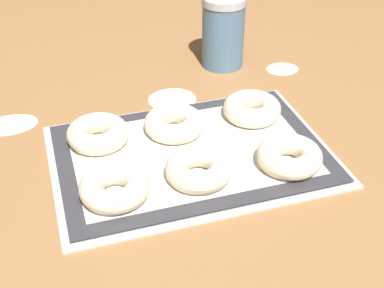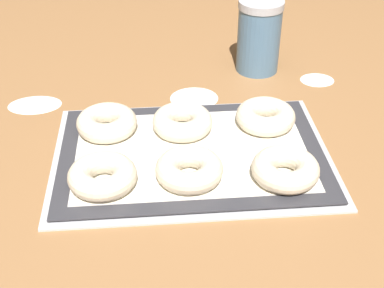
{
  "view_description": "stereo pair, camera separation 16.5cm",
  "coord_description": "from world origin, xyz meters",
  "px_view_note": "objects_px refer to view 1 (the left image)",
  "views": [
    {
      "loc": [
        -0.24,
        -0.72,
        0.56
      ],
      "look_at": [
        -0.02,
        -0.0,
        0.03
      ],
      "focal_mm": 50.0,
      "sensor_mm": 36.0,
      "label": 1
    },
    {
      "loc": [
        -0.08,
        -0.75,
        0.56
      ],
      "look_at": [
        -0.02,
        -0.0,
        0.03
      ],
      "focal_mm": 50.0,
      "sensor_mm": 36.0,
      "label": 2
    }
  ],
  "objects_px": {
    "bagel_front_left": "(114,187)",
    "bagel_back_right": "(252,109)",
    "baking_tray": "(192,156)",
    "bagel_front_right": "(289,156)",
    "flour_canister": "(223,32)",
    "bagel_back_left": "(98,134)",
    "bagel_front_center": "(199,169)",
    "bagel_back_center": "(174,123)"
  },
  "relations": [
    {
      "from": "baking_tray",
      "to": "bagel_back_center",
      "type": "height_order",
      "value": "bagel_back_center"
    },
    {
      "from": "bagel_back_left",
      "to": "bagel_back_right",
      "type": "height_order",
      "value": "same"
    },
    {
      "from": "bagel_front_left",
      "to": "bagel_back_right",
      "type": "distance_m",
      "value": 0.33
    },
    {
      "from": "bagel_front_right",
      "to": "bagel_back_center",
      "type": "xyz_separation_m",
      "value": [
        -0.16,
        0.16,
        0.0
      ]
    },
    {
      "from": "bagel_front_right",
      "to": "baking_tray",
      "type": "bearing_deg",
      "value": 150.28
    },
    {
      "from": "bagel_back_left",
      "to": "bagel_back_right",
      "type": "distance_m",
      "value": 0.29
    },
    {
      "from": "bagel_front_right",
      "to": "bagel_back_center",
      "type": "distance_m",
      "value": 0.22
    },
    {
      "from": "bagel_front_center",
      "to": "bagel_back_right",
      "type": "distance_m",
      "value": 0.21
    },
    {
      "from": "bagel_front_right",
      "to": "bagel_back_center",
      "type": "bearing_deg",
      "value": 135.14
    },
    {
      "from": "baking_tray",
      "to": "bagel_back_center",
      "type": "distance_m",
      "value": 0.08
    },
    {
      "from": "bagel_front_right",
      "to": "bagel_back_right",
      "type": "bearing_deg",
      "value": 90.16
    },
    {
      "from": "baking_tray",
      "to": "bagel_front_right",
      "type": "bearing_deg",
      "value": -29.72
    },
    {
      "from": "bagel_front_right",
      "to": "bagel_back_right",
      "type": "height_order",
      "value": "same"
    },
    {
      "from": "baking_tray",
      "to": "bagel_front_center",
      "type": "xyz_separation_m",
      "value": [
        -0.01,
        -0.07,
        0.03
      ]
    },
    {
      "from": "bagel_front_left",
      "to": "bagel_back_left",
      "type": "bearing_deg",
      "value": 90.03
    },
    {
      "from": "bagel_front_center",
      "to": "bagel_front_right",
      "type": "relative_size",
      "value": 1.0
    },
    {
      "from": "baking_tray",
      "to": "bagel_back_right",
      "type": "bearing_deg",
      "value": 28.32
    },
    {
      "from": "bagel_back_right",
      "to": "flour_canister",
      "type": "bearing_deg",
      "value": 82.95
    },
    {
      "from": "bagel_back_right",
      "to": "bagel_front_center",
      "type": "bearing_deg",
      "value": -136.28
    },
    {
      "from": "bagel_front_center",
      "to": "bagel_back_center",
      "type": "xyz_separation_m",
      "value": [
        -0.0,
        0.14,
        0.0
      ]
    },
    {
      "from": "baking_tray",
      "to": "bagel_back_right",
      "type": "distance_m",
      "value": 0.17
    },
    {
      "from": "bagel_front_left",
      "to": "bagel_front_center",
      "type": "height_order",
      "value": "same"
    },
    {
      "from": "bagel_front_left",
      "to": "bagel_front_right",
      "type": "bearing_deg",
      "value": -1.43
    },
    {
      "from": "bagel_back_left",
      "to": "bagel_back_right",
      "type": "relative_size",
      "value": 1.0
    },
    {
      "from": "bagel_back_center",
      "to": "baking_tray",
      "type": "bearing_deg",
      "value": -81.1
    },
    {
      "from": "bagel_back_right",
      "to": "flour_canister",
      "type": "relative_size",
      "value": 0.69
    },
    {
      "from": "baking_tray",
      "to": "bagel_front_center",
      "type": "bearing_deg",
      "value": -98.48
    },
    {
      "from": "bagel_front_left",
      "to": "bagel_back_left",
      "type": "distance_m",
      "value": 0.16
    },
    {
      "from": "baking_tray",
      "to": "bagel_front_center",
      "type": "height_order",
      "value": "bagel_front_center"
    },
    {
      "from": "bagel_back_left",
      "to": "baking_tray",
      "type": "bearing_deg",
      "value": -28.4
    },
    {
      "from": "flour_canister",
      "to": "baking_tray",
      "type": "bearing_deg",
      "value": -118.27
    },
    {
      "from": "baking_tray",
      "to": "bagel_back_left",
      "type": "xyz_separation_m",
      "value": [
        -0.15,
        0.08,
        0.03
      ]
    },
    {
      "from": "bagel_front_left",
      "to": "bagel_front_center",
      "type": "relative_size",
      "value": 1.0
    },
    {
      "from": "bagel_back_right",
      "to": "flour_canister",
      "type": "distance_m",
      "value": 0.25
    },
    {
      "from": "baking_tray",
      "to": "bagel_back_right",
      "type": "relative_size",
      "value": 4.37
    },
    {
      "from": "bagel_front_right",
      "to": "bagel_back_left",
      "type": "xyz_separation_m",
      "value": [
        -0.29,
        0.16,
        0.0
      ]
    },
    {
      "from": "bagel_back_center",
      "to": "bagel_back_right",
      "type": "relative_size",
      "value": 1.0
    },
    {
      "from": "bagel_front_left",
      "to": "bagel_front_center",
      "type": "xyz_separation_m",
      "value": [
        0.14,
        0.01,
        0.0
      ]
    },
    {
      "from": "bagel_front_left",
      "to": "bagel_back_right",
      "type": "bearing_deg",
      "value": 27.5
    },
    {
      "from": "bagel_back_right",
      "to": "flour_canister",
      "type": "xyz_separation_m",
      "value": [
        0.03,
        0.25,
        0.05
      ]
    },
    {
      "from": "bagel_front_right",
      "to": "flour_canister",
      "type": "distance_m",
      "value": 0.41
    },
    {
      "from": "flour_canister",
      "to": "bagel_front_center",
      "type": "bearing_deg",
      "value": -115.12
    }
  ]
}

